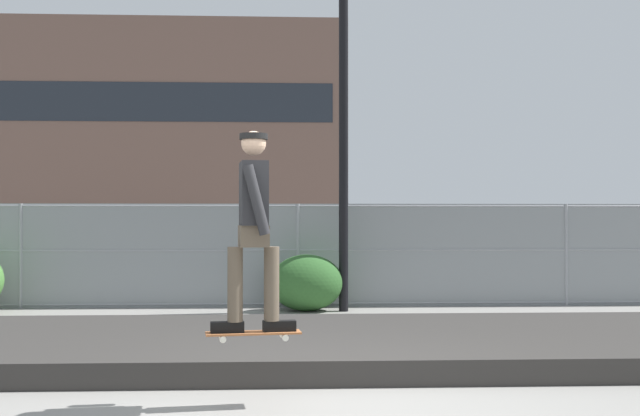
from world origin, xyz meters
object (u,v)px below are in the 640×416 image
(parked_car_far, at_px, (570,252))
(shrub_center, at_px, (306,283))
(parked_car_near, at_px, (71,254))
(parked_car_mid, at_px, (323,253))
(skater, at_px, (254,218))
(street_lamp, at_px, (343,74))
(skateboard, at_px, (253,333))

(parked_car_far, bearing_deg, shrub_center, -147.71)
(parked_car_near, height_order, shrub_center, parked_car_near)
(parked_car_near, bearing_deg, shrub_center, -34.90)
(parked_car_mid, height_order, parked_car_far, same)
(parked_car_far, bearing_deg, skater, -122.73)
(street_lamp, bearing_deg, skateboard, -101.00)
(skateboard, height_order, parked_car_near, parked_car_near)
(parked_car_near, height_order, parked_car_mid, same)
(skateboard, height_order, skater, skater)
(street_lamp, height_order, parked_car_mid, street_lamp)
(skater, xyz_separation_m, parked_car_near, (-4.29, 10.02, -0.75))
(skateboard, xyz_separation_m, shrub_center, (0.64, 6.59, -0.13))
(parked_car_near, height_order, parked_car_far, same)
(skater, bearing_deg, parked_car_mid, 83.67)
(parked_car_mid, relative_size, parked_car_far, 1.00)
(street_lamp, relative_size, parked_car_mid, 1.43)
(skater, bearing_deg, parked_car_near, 113.16)
(skater, distance_m, shrub_center, 6.71)
(skateboard, relative_size, parked_car_near, 0.18)
(skateboard, xyz_separation_m, parked_car_near, (-4.29, 10.02, 0.23))
(parked_car_near, distance_m, shrub_center, 6.02)
(street_lamp, distance_m, parked_car_near, 7.31)
(parked_car_far, bearing_deg, skateboard, -122.73)
(parked_car_far, bearing_deg, parked_car_mid, -174.97)
(skateboard, distance_m, parked_car_far, 12.38)
(street_lamp, xyz_separation_m, parked_car_mid, (-0.17, 3.38, -3.22))
(skateboard, height_order, shrub_center, shrub_center)
(skateboard, xyz_separation_m, parked_car_mid, (1.10, 9.92, 0.23))
(street_lamp, bearing_deg, parked_car_near, 147.92)
(street_lamp, distance_m, parked_car_far, 7.40)
(parked_car_mid, height_order, shrub_center, parked_car_mid)
(skater, xyz_separation_m, parked_car_mid, (1.10, 9.92, -0.75))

